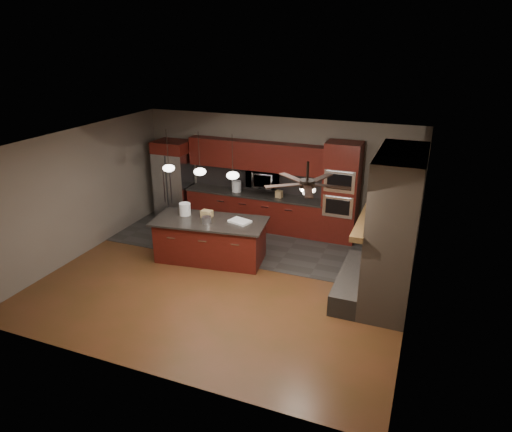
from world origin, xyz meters
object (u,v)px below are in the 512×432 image
at_px(microwave, 263,179).
at_px(counter_bucket, 237,186).
at_px(kitchen_island, 210,240).
at_px(paint_tray, 240,221).
at_px(paint_can, 207,220).
at_px(counter_box, 279,194).
at_px(white_bucket, 185,209).
at_px(oven_tower, 341,193).
at_px(cardboard_box, 207,214).
at_px(refrigerator, 174,180).

bearing_deg(microwave, counter_bucket, -175.84).
distance_m(kitchen_island, paint_tray, 0.81).
bearing_deg(paint_can, counter_box, 67.74).
relative_size(paint_tray, counter_bucket, 1.60).
bearing_deg(microwave, counter_box, -11.99).
bearing_deg(counter_bucket, paint_tray, -64.39).
bearing_deg(paint_tray, counter_box, 99.05).
distance_m(white_bucket, paint_tray, 1.30).
bearing_deg(oven_tower, white_bucket, -147.24).
bearing_deg(counter_bucket, paint_can, -82.76).
distance_m(cardboard_box, counter_box, 2.12).
height_order(refrigerator, cardboard_box, refrigerator).
distance_m(white_bucket, counter_bucket, 2.00).
distance_m(oven_tower, paint_can, 3.24).
bearing_deg(refrigerator, counter_box, 0.61).
bearing_deg(oven_tower, cardboard_box, -143.17).
bearing_deg(paint_can, oven_tower, 42.60).
bearing_deg(white_bucket, paint_can, -20.04).
relative_size(oven_tower, paint_tray, 5.46).
distance_m(kitchen_island, paint_can, 0.54).
xyz_separation_m(kitchen_island, counter_box, (0.88, 2.01, 0.52)).
bearing_deg(counter_box, cardboard_box, -108.37).
height_order(kitchen_island, paint_tray, paint_tray).
bearing_deg(kitchen_island, paint_tray, 4.86).
bearing_deg(kitchen_island, paint_can, -97.15).
xyz_separation_m(oven_tower, refrigerator, (-4.44, -0.07, -0.15)).
height_order(paint_tray, cardboard_box, cardboard_box).
relative_size(microwave, kitchen_island, 0.29).
height_order(microwave, white_bucket, microwave).
distance_m(kitchen_island, counter_bucket, 2.16).
distance_m(oven_tower, refrigerator, 4.45).
bearing_deg(kitchen_island, counter_bucket, 89.94).
xyz_separation_m(kitchen_island, paint_tray, (0.64, 0.14, 0.48)).
distance_m(refrigerator, paint_tray, 3.27).
bearing_deg(cardboard_box, counter_box, 61.30).
xyz_separation_m(white_bucket, counter_box, (1.53, 1.91, -0.07)).
height_order(kitchen_island, white_bucket, white_bucket).
relative_size(refrigerator, cardboard_box, 8.81).
bearing_deg(kitchen_island, white_bucket, 163.39).
relative_size(white_bucket, counter_box, 1.53).
distance_m(microwave, cardboard_box, 2.05).
bearing_deg(refrigerator, kitchen_island, -43.90).
xyz_separation_m(white_bucket, counter_bucket, (0.37, 1.96, -0.02)).
bearing_deg(refrigerator, counter_bucket, 2.61).
bearing_deg(kitchen_island, microwave, 71.28).
relative_size(counter_bucket, counter_box, 1.56).
height_order(microwave, refrigerator, refrigerator).
distance_m(refrigerator, counter_box, 2.94).
height_order(paint_can, counter_box, counter_box).
bearing_deg(microwave, cardboard_box, -105.87).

